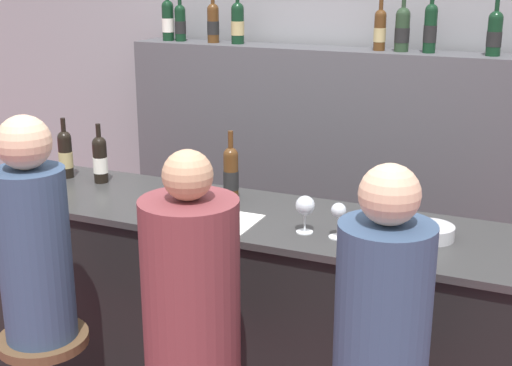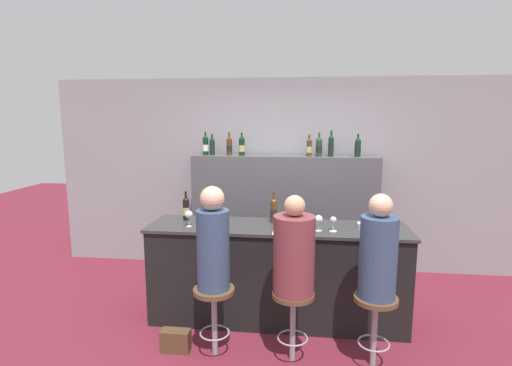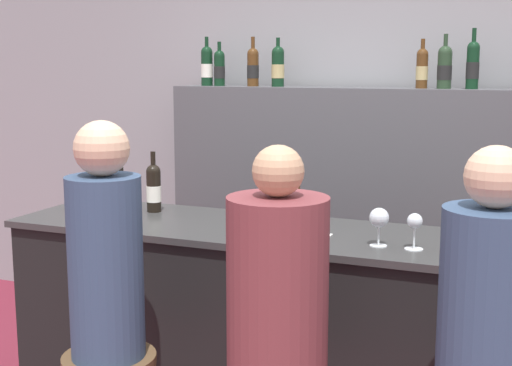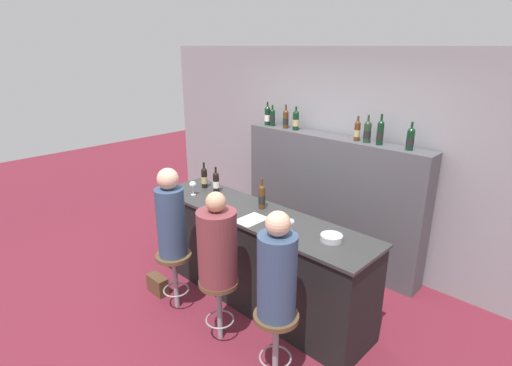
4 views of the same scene
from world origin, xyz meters
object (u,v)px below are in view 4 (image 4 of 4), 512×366
wine_bottle_backbar_2 (286,119)px  wine_bottle_backbar_6 (380,132)px  bar_stool_middle (219,293)px  wine_bottle_counter_1 (216,182)px  guest_seated_left (171,217)px  guest_seated_right (277,271)px  handbag (158,285)px  wine_glass_1 (279,218)px  wine_bottle_backbar_5 (367,132)px  wine_glass_0 (193,185)px  wine_bottle_backbar_3 (296,120)px  wine_bottle_counter_2 (262,197)px  wine_bottle_backbar_1 (272,117)px  wine_bottle_counter_0 (204,177)px  bar_stool_left (174,266)px  wine_glass_2 (291,223)px  guest_seated_middle (217,244)px  wine_bottle_backbar_7 (410,139)px  wine_bottle_backbar_0 (267,116)px  wine_bottle_backbar_4 (357,131)px  bar_stool_right (276,329)px  metal_bowl (331,238)px

wine_bottle_backbar_2 → wine_bottle_backbar_6: bearing=0.0°
wine_bottle_backbar_2 → bar_stool_middle: (0.91, -1.99, -1.22)m
wine_bottle_counter_1 → guest_seated_left: guest_seated_left is taller
guest_seated_right → handbag: bearing=180.0°
wine_glass_1 → wine_bottle_backbar_5: bearing=88.5°
wine_glass_0 → wine_bottle_backbar_6: bearing=44.1°
wine_bottle_backbar_3 → wine_bottle_backbar_5: size_ratio=0.98×
wine_bottle_counter_2 → wine_bottle_backbar_1: wine_bottle_backbar_1 is taller
wine_bottle_counter_0 → wine_bottle_backbar_5: bearing=39.6°
wine_bottle_backbar_3 → bar_stool_left: wine_bottle_backbar_3 is taller
wine_bottle_backbar_2 → guest_seated_left: 2.11m
wine_glass_2 → guest_seated_middle: bearing=-122.5°
wine_bottle_backbar_7 → guest_seated_left: size_ratio=0.32×
wine_bottle_backbar_0 → wine_bottle_backbar_3: size_ratio=1.04×
wine_glass_0 → handbag: 1.17m
wine_bottle_backbar_5 → wine_glass_2: size_ratio=2.10×
handbag → wine_bottle_backbar_4: bearing=59.3°
wine_glass_1 → wine_bottle_backbar_1: bearing=133.7°
wine_bottle_backbar_0 → bar_stool_right: size_ratio=0.50×
wine_bottle_backbar_0 → wine_bottle_backbar_2: bearing=0.0°
wine_bottle_backbar_5 → bar_stool_right: size_ratio=0.49×
wine_bottle_counter_0 → metal_bowl: 1.86m
wine_bottle_counter_0 → metal_bowl: wine_bottle_counter_0 is taller
bar_stool_left → guest_seated_left: size_ratio=0.69×
wine_bottle_backbar_1 → wine_bottle_backbar_6: wine_bottle_backbar_6 is taller
guest_seated_middle → wine_bottle_backbar_5: bearing=82.7°
wine_bottle_backbar_1 → bar_stool_left: (0.46, -1.99, -1.21)m
wine_bottle_backbar_6 → bar_stool_right: 2.36m
wine_bottle_backbar_2 → wine_glass_0: wine_bottle_backbar_2 is taller
wine_glass_0 → wine_glass_1: wine_glass_0 is taller
wine_bottle_counter_0 → metal_bowl: (1.86, -0.11, -0.10)m
guest_seated_middle → wine_bottle_counter_0: bearing=145.1°
wine_bottle_backbar_3 → guest_seated_middle: bearing=-69.4°
wine_bottle_backbar_3 → bar_stool_middle: 2.45m
wine_bottle_backbar_6 → handbag: wine_bottle_backbar_6 is taller
wine_bottle_backbar_6 → guest_seated_middle: wine_bottle_backbar_6 is taller
wine_glass_0 → wine_glass_1: size_ratio=1.05×
wine_bottle_backbar_7 → handbag: 3.12m
wine_bottle_counter_2 → bar_stool_middle: size_ratio=0.53×
bar_stool_middle → wine_bottle_backbar_1: bearing=119.9°
wine_glass_1 → bar_stool_left: bearing=-148.2°
wine_bottle_counter_2 → wine_glass_2: (0.59, -0.25, -0.03)m
handbag → wine_glass_1: bearing=23.9°
metal_bowl → guest_seated_middle: (-0.70, -0.70, -0.05)m
wine_bottle_backbar_4 → wine_bottle_backbar_6: wine_bottle_backbar_6 is taller
wine_bottle_counter_2 → wine_glass_1: size_ratio=2.11×
wine_bottle_backbar_1 → handbag: size_ratio=1.07×
wine_bottle_backbar_1 → metal_bowl: (1.84, -1.29, -0.67)m
wine_bottle_counter_0 → wine_glass_0: 0.27m
wine_bottle_counter_0 → wine_glass_1: size_ratio=1.98×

